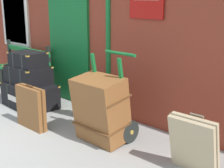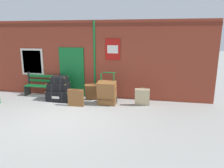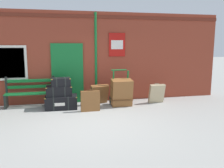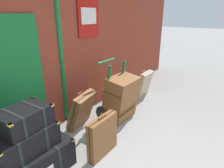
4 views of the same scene
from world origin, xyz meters
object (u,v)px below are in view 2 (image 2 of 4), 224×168
suitcase_beige (142,97)px  suitcase_brown (76,98)px  large_brown_trunk (107,93)px  steamer_trunk_middle (59,86)px  steamer_trunk_top (59,80)px  porters_trolley (108,96)px  steamer_trunk_base (60,95)px  platform_bench (43,86)px  suitcase_oxblood (93,92)px

suitcase_beige → suitcase_brown: (-2.44, -0.54, -0.02)m
large_brown_trunk → steamer_trunk_middle: bearing=175.6°
steamer_trunk_top → porters_trolley: (1.98, 0.03, -0.60)m
steamer_trunk_middle → steamer_trunk_top: 0.30m
large_brown_trunk → suitcase_brown: 1.18m
steamer_trunk_base → suitcase_beige: bearing=0.2°
suitcase_brown → platform_bench: bearing=152.0°
steamer_trunk_top → large_brown_trunk: steamer_trunk_top is taller
suitcase_oxblood → platform_bench: bearing=176.4°
steamer_trunk_base → large_brown_trunk: bearing=-3.8°
large_brown_trunk → steamer_trunk_base: bearing=176.2°
platform_bench → steamer_trunk_base: size_ratio=1.54×
steamer_trunk_top → steamer_trunk_middle: bearing=164.8°
suitcase_oxblood → suitcase_brown: 0.95m
steamer_trunk_top → suitcase_brown: steamer_trunk_top is taller
steamer_trunk_top → suitcase_oxblood: steamer_trunk_top is taller
platform_bench → porters_trolley: porters_trolley is taller
porters_trolley → suitcase_brown: bearing=-152.7°
steamer_trunk_top → porters_trolley: porters_trolley is taller
porters_trolley → suitcase_beige: (1.33, -0.03, 0.07)m
platform_bench → porters_trolley: 3.02m
steamer_trunk_top → large_brown_trunk: 2.03m
porters_trolley → suitcase_oxblood: size_ratio=1.73×
suitcase_oxblood → suitcase_beige: bearing=-8.7°
steamer_trunk_middle → suitcase_beige: bearing=-0.3°
steamer_trunk_middle → suitcase_oxblood: (1.36, 0.30, -0.24)m
steamer_trunk_top → large_brown_trunk: (1.98, -0.14, -0.40)m
platform_bench → large_brown_trunk: 3.05m
suitcase_beige → suitcase_brown: size_ratio=1.02×
steamer_trunk_middle → steamer_trunk_base: bearing=-21.6°
steamer_trunk_middle → steamer_trunk_top: size_ratio=1.29×
steamer_trunk_top → suitcase_beige: 3.36m
steamer_trunk_middle → large_brown_trunk: (2.05, -0.16, -0.11)m
steamer_trunk_top → porters_trolley: bearing=0.9°
large_brown_trunk → porters_trolley: bearing=90.0°
steamer_trunk_middle → suitcase_beige: (3.38, -0.02, -0.24)m
steamer_trunk_middle → suitcase_brown: bearing=-30.5°
steamer_trunk_base → suitcase_brown: 1.03m
platform_bench → steamer_trunk_top: (1.00, -0.46, 0.43)m
platform_bench → steamer_trunk_middle: bearing=-25.3°
steamer_trunk_middle → suitcase_brown: 1.13m
steamer_trunk_base → suitcase_oxblood: (1.29, 0.32, 0.13)m
platform_bench → suitcase_brown: 2.13m
large_brown_trunk → suitcase_brown: bearing=-160.2°
steamer_trunk_top → suitcase_beige: (3.32, 0.00, -0.53)m
suitcase_brown → suitcase_beige: bearing=12.5°
steamer_trunk_base → steamer_trunk_middle: (-0.07, 0.03, 0.37)m
porters_trolley → suitcase_beige: 1.33m
steamer_trunk_base → suitcase_beige: size_ratio=1.48×
porters_trolley → suitcase_brown: size_ratio=1.77×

